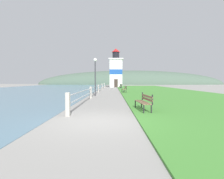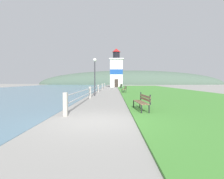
# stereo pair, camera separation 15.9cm
# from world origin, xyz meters

# --- Properties ---
(ground_plane) EXTENTS (160.00, 160.00, 0.00)m
(ground_plane) POSITION_xyz_m (0.00, 0.00, 0.00)
(ground_plane) COLOR gray
(grass_verge) EXTENTS (12.00, 57.89, 0.06)m
(grass_verge) POSITION_xyz_m (7.56, 19.30, 0.03)
(grass_verge) COLOR #428433
(grass_verge) RESTS_ON ground_plane
(water_strip) EXTENTS (24.00, 92.63, 0.01)m
(water_strip) POSITION_xyz_m (-14.06, 19.30, 0.01)
(water_strip) COLOR slate
(water_strip) RESTS_ON ground_plane
(seawall_railing) EXTENTS (0.18, 31.99, 1.08)m
(seawall_railing) POSITION_xyz_m (-1.46, 16.90, 0.64)
(seawall_railing) COLOR #A8A399
(seawall_railing) RESTS_ON ground_plane
(park_bench_near) EXTENTS (0.65, 1.92, 0.94)m
(park_bench_near) POSITION_xyz_m (2.22, 2.41, 0.54)
(park_bench_near) COLOR brown
(park_bench_near) RESTS_ON ground_plane
(park_bench_midway) EXTENTS (0.57, 1.65, 0.94)m
(park_bench_midway) POSITION_xyz_m (2.11, 16.63, 0.54)
(park_bench_midway) COLOR brown
(park_bench_midway) RESTS_ON ground_plane
(park_bench_far) EXTENTS (0.55, 1.92, 0.94)m
(park_bench_far) POSITION_xyz_m (2.15, 30.02, 0.54)
(park_bench_far) COLOR brown
(park_bench_far) RESTS_ON ground_plane
(lighthouse) EXTENTS (3.57, 3.57, 9.72)m
(lighthouse) POSITION_xyz_m (1.25, 37.55, 4.12)
(lighthouse) COLOR white
(lighthouse) RESTS_ON ground_plane
(trash_bin) EXTENTS (0.54, 0.54, 0.84)m
(trash_bin) POSITION_xyz_m (2.29, 31.95, 0.42)
(trash_bin) COLOR #2D5138
(trash_bin) RESTS_ON ground_plane
(lamp_post) EXTENTS (0.36, 0.36, 3.96)m
(lamp_post) POSITION_xyz_m (-1.31, 11.54, 2.74)
(lamp_post) COLOR #333338
(lamp_post) RESTS_ON ground_plane
(distant_hillside) EXTENTS (80.00, 16.00, 12.00)m
(distant_hillside) POSITION_xyz_m (8.00, 68.60, 0.00)
(distant_hillside) COLOR #475B4C
(distant_hillside) RESTS_ON ground_plane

